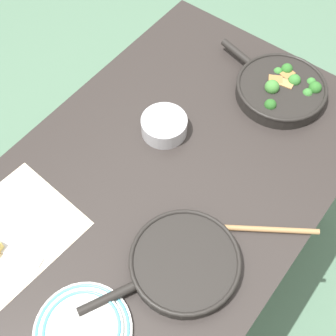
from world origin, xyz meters
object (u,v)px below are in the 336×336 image
object	(u,v)px
skillet_broccoli	(281,88)
wooden_spoon	(232,228)
skillet_eggs	(184,263)
dinner_plate_stack	(82,330)
prep_bowl_steel	(164,126)

from	to	relation	value
skillet_broccoli	wooden_spoon	distance (m)	0.51
wooden_spoon	skillet_broccoli	bearing A→B (deg)	-108.80
skillet_eggs	dinner_plate_stack	xyz separation A→B (m)	(-0.28, 0.09, -0.01)
wooden_spoon	dinner_plate_stack	world-z (taller)	dinner_plate_stack
prep_bowl_steel	wooden_spoon	bearing A→B (deg)	-113.49
skillet_broccoli	wooden_spoon	xyz separation A→B (m)	(-0.49, -0.14, -0.02)
skillet_eggs	wooden_spoon	distance (m)	0.17
skillet_broccoli	wooden_spoon	bearing A→B (deg)	119.80
skillet_broccoli	dinner_plate_stack	world-z (taller)	skillet_broccoli
dinner_plate_stack	wooden_spoon	bearing A→B (deg)	-16.70
skillet_eggs	dinner_plate_stack	bearing A→B (deg)	7.96
skillet_broccoli	dinner_plate_stack	distance (m)	0.93
skillet_eggs	wooden_spoon	xyz separation A→B (m)	(0.16, -0.04, -0.01)
dinner_plate_stack	prep_bowl_steel	size ratio (longest dim) A/B	1.69
skillet_eggs	prep_bowl_steel	world-z (taller)	prep_bowl_steel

